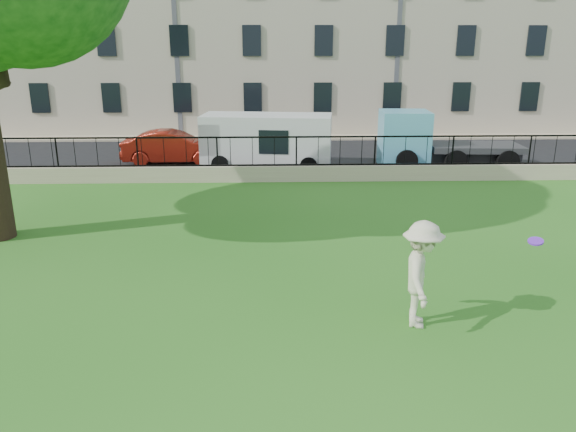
{
  "coord_description": "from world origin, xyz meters",
  "views": [
    {
      "loc": [
        -0.98,
        -9.04,
        5.11
      ],
      "look_at": [
        -0.58,
        3.5,
        1.22
      ],
      "focal_mm": 35.0,
      "sensor_mm": 36.0,
      "label": 1
    }
  ],
  "objects_px": {
    "frisbee": "(536,241)",
    "blue_truck": "(447,139)",
    "red_sedan": "(173,147)",
    "man": "(421,274)",
    "white_van": "(267,142)"
  },
  "relations": [
    {
      "from": "frisbee",
      "to": "blue_truck",
      "type": "relative_size",
      "value": 0.05
    },
    {
      "from": "blue_truck",
      "to": "red_sedan",
      "type": "bearing_deg",
      "value": 178.48
    },
    {
      "from": "man",
      "to": "frisbee",
      "type": "bearing_deg",
      "value": -84.2
    },
    {
      "from": "white_van",
      "to": "red_sedan",
      "type": "bearing_deg",
      "value": 173.37
    },
    {
      "from": "white_van",
      "to": "man",
      "type": "bearing_deg",
      "value": -71.19
    },
    {
      "from": "red_sedan",
      "to": "blue_truck",
      "type": "distance_m",
      "value": 11.78
    },
    {
      "from": "white_van",
      "to": "blue_truck",
      "type": "distance_m",
      "value": 7.63
    },
    {
      "from": "red_sedan",
      "to": "white_van",
      "type": "distance_m",
      "value": 4.24
    },
    {
      "from": "frisbee",
      "to": "blue_truck",
      "type": "bearing_deg",
      "value": 78.91
    },
    {
      "from": "frisbee",
      "to": "red_sedan",
      "type": "bearing_deg",
      "value": 120.44
    },
    {
      "from": "blue_truck",
      "to": "white_van",
      "type": "bearing_deg",
      "value": -176.64
    },
    {
      "from": "red_sedan",
      "to": "white_van",
      "type": "xyz_separation_m",
      "value": [
        4.1,
        -1.0,
        0.4
      ]
    },
    {
      "from": "red_sedan",
      "to": "blue_truck",
      "type": "height_order",
      "value": "blue_truck"
    },
    {
      "from": "man",
      "to": "blue_truck",
      "type": "bearing_deg",
      "value": -5.79
    },
    {
      "from": "man",
      "to": "white_van",
      "type": "distance_m",
      "value": 14.27
    }
  ]
}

